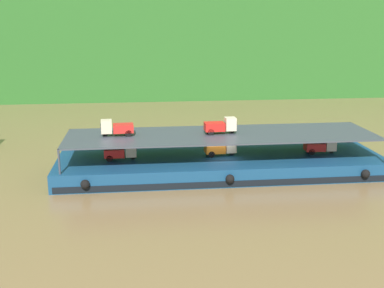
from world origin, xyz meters
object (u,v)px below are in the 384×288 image
Objects in this scene: mini_truck_lower_stern at (121,152)px; cargo_barge at (221,165)px; mini_truck_lower_mid at (321,146)px; mini_truck_upper_stern at (117,128)px; mini_truck_lower_aft at (221,148)px; mini_truck_upper_mid at (221,126)px.

cargo_barge is at bearing -0.36° from mini_truck_lower_stern.
mini_truck_lower_mid is 1.00× the size of mini_truck_upper_stern.
mini_truck_lower_stern is 17.63m from mini_truck_lower_mid.
mini_truck_lower_aft is 9.21m from mini_truck_upper_stern.
mini_truck_upper_stern is 8.93m from mini_truck_upper_mid.
mini_truck_upper_stern is at bearing 176.73° from cargo_barge.
cargo_barge is 8.74m from mini_truck_lower_stern.
mini_truck_lower_aft is at bearing 81.66° from cargo_barge.
cargo_barge is 1.49m from mini_truck_lower_aft.
mini_truck_lower_stern is at bearing -177.82° from mini_truck_lower_aft.
mini_truck_upper_stern reaches higher than mini_truck_lower_aft.
mini_truck_upper_mid is at bearing -1.38° from mini_truck_upper_stern.
mini_truck_upper_mid is at bearing -125.23° from mini_truck_lower_aft.
mini_truck_lower_stern is 2.08m from mini_truck_upper_stern.
cargo_barge is 10.08× the size of mini_truck_upper_stern.
mini_truck_lower_aft is at bearing 2.18° from mini_truck_lower_stern.
cargo_barge is 10.22× the size of mini_truck_lower_stern.
cargo_barge is 10.10× the size of mini_truck_lower_mid.
mini_truck_upper_stern is (-8.93, 0.51, 3.44)m from cargo_barge.
mini_truck_upper_mid reaches higher than mini_truck_lower_aft.
mini_truck_upper_stern is (-8.99, 0.13, 2.00)m from mini_truck_lower_aft.
mini_truck_lower_aft is 1.01× the size of mini_truck_upper_mid.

